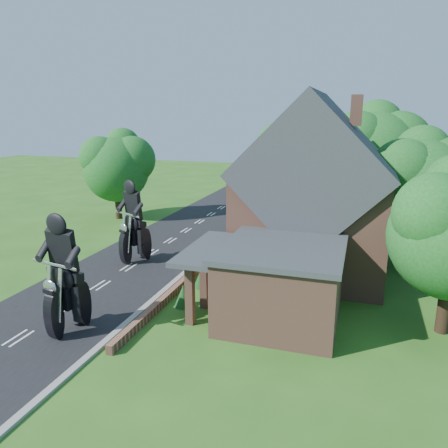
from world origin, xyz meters
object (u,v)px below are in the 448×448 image
(annex, at_px, (279,281))
(motorcycle_lead, at_px, (69,315))
(garden_wall, at_px, (207,261))
(house, at_px, (314,198))
(motorcycle_follow, at_px, (135,250))

(annex, distance_m, motorcycle_lead, 9.19)
(garden_wall, distance_m, house, 7.52)
(motorcycle_lead, distance_m, motorcycle_follow, 9.11)
(house, distance_m, annex, 7.30)
(house, height_order, motorcycle_lead, house)
(motorcycle_lead, bearing_deg, house, -118.16)
(house, bearing_deg, garden_wall, -170.83)
(garden_wall, xyz_separation_m, annex, (5.57, -5.80, 1.57))
(garden_wall, height_order, annex, annex)
(motorcycle_lead, bearing_deg, annex, -142.77)
(house, height_order, motorcycle_follow, house)
(annex, height_order, motorcycle_follow, annex)
(garden_wall, relative_size, annex, 3.12)
(garden_wall, bearing_deg, annex, -46.16)
(house, xyz_separation_m, motorcycle_follow, (-10.59, -1.91, -3.56))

